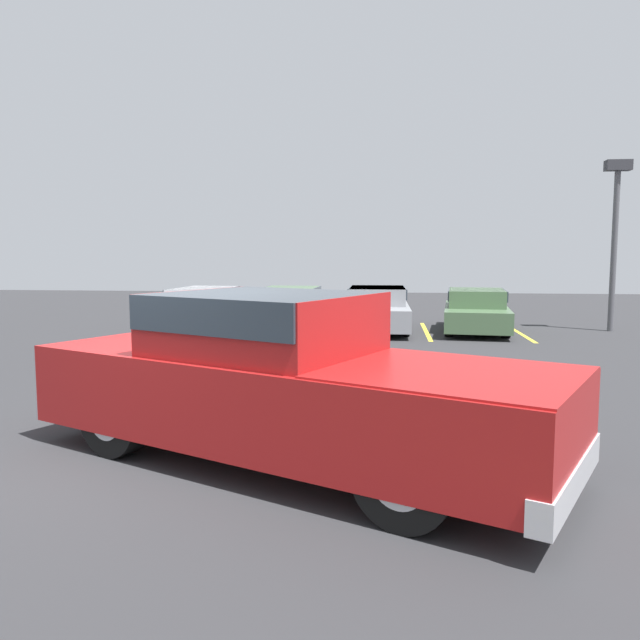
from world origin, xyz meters
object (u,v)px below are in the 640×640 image
(pickup_truck, at_px, (288,379))
(parked_sedan_b, at_px, (289,307))
(parked_sedan_a, at_px, (203,307))
(light_post, at_px, (615,220))
(parked_sedan_d, at_px, (476,309))
(parked_sedan_c, at_px, (377,307))

(pickup_truck, height_order, parked_sedan_b, pickup_truck)
(pickup_truck, height_order, parked_sedan_a, pickup_truck)
(pickup_truck, bearing_deg, light_post, 84.64)
(parked_sedan_a, bearing_deg, parked_sedan_d, 93.13)
(parked_sedan_b, bearing_deg, parked_sedan_c, 90.65)
(parked_sedan_d, bearing_deg, parked_sedan_c, -85.62)
(parked_sedan_a, distance_m, parked_sedan_b, 2.61)
(parked_sedan_d, distance_m, light_post, 4.75)
(parked_sedan_a, xyz_separation_m, parked_sedan_b, (2.59, 0.30, -0.00))
(parked_sedan_c, relative_size, light_post, 0.97)
(parked_sedan_a, height_order, light_post, light_post)
(parked_sedan_b, distance_m, parked_sedan_d, 5.55)
(light_post, bearing_deg, parked_sedan_c, -176.42)
(parked_sedan_b, relative_size, parked_sedan_d, 0.99)
(pickup_truck, bearing_deg, parked_sedan_d, 99.04)
(parked_sedan_b, distance_m, parked_sedan_c, 2.66)
(parked_sedan_c, bearing_deg, pickup_truck, -4.36)
(parked_sedan_d, bearing_deg, pickup_truck, -10.97)
(pickup_truck, height_order, parked_sedan_d, pickup_truck)
(parked_sedan_b, relative_size, parked_sedan_c, 0.93)
(light_post, bearing_deg, parked_sedan_d, -172.68)
(parked_sedan_d, height_order, light_post, light_post)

